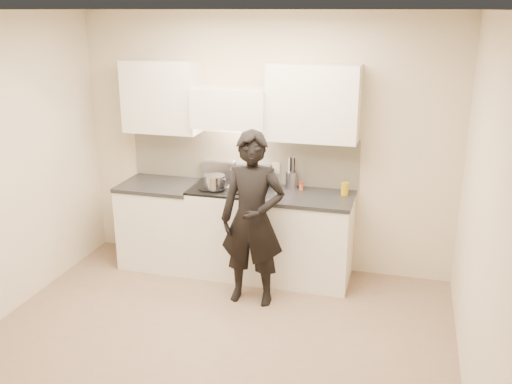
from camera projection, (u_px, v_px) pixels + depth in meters
The scene contains 11 objects.
ground_plane at pixel (213, 344), 4.82m from camera, with size 4.00×4.00×0.00m, color #866A53.
room_shell at pixel (217, 150), 4.69m from camera, with size 4.04×3.54×2.70m.
stove at pixel (230, 229), 6.06m from camera, with size 0.76×0.65×0.96m.
counter_right at pixel (307, 238), 5.85m from camera, with size 0.92×0.67×0.92m.
counter_left at pixel (162, 223), 6.26m from camera, with size 0.82×0.67×0.92m.
wok at pixel (249, 174), 5.93m from camera, with size 0.40×0.49×0.32m.
stock_pot at pixel (215, 182), 5.79m from camera, with size 0.29×0.27×0.14m.
utensil_crock at pixel (291, 179), 5.94m from camera, with size 0.12×0.12×0.32m.
spice_jar at pixel (301, 186), 5.87m from camera, with size 0.04×0.04×0.09m.
oil_glass at pixel (345, 189), 5.72m from camera, with size 0.08×0.08×0.13m.
person at pixel (253, 219), 5.31m from camera, with size 0.61×0.40×1.67m, color black.
Camera 1 is at (1.46, -3.94, 2.71)m, focal length 40.00 mm.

